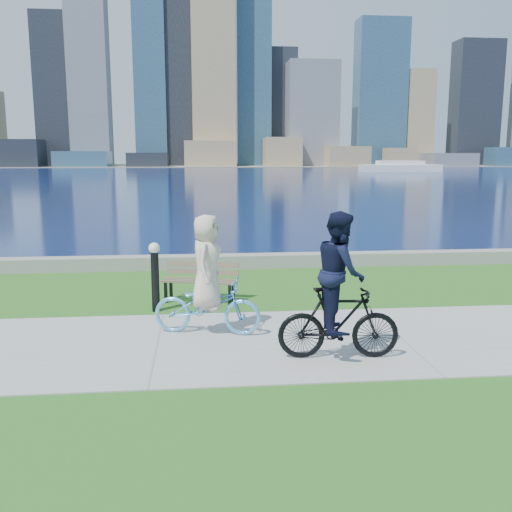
{
  "coord_description": "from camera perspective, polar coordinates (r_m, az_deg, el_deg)",
  "views": [
    {
      "loc": [
        -3.29,
        -8.79,
        3.03
      ],
      "look_at": [
        -2.22,
        1.84,
        1.1
      ],
      "focal_mm": 40.0,
      "sensor_mm": 36.0,
      "label": 1
    }
  ],
  "objects": [
    {
      "name": "cyclist_man",
      "position": [
        8.46,
        8.33,
        -4.15
      ],
      "size": [
        0.72,
        1.83,
        2.2
      ],
      "rotation": [
        0.0,
        0.0,
        1.49
      ],
      "color": "black",
      "rests_on": "ground"
    },
    {
      "name": "bollard_lamp",
      "position": [
        11.14,
        -10.07,
        -1.6
      ],
      "size": [
        0.22,
        0.22,
        1.35
      ],
      "color": "black",
      "rests_on": "ground"
    },
    {
      "name": "far_shore",
      "position": [
        138.87,
        -4.43,
        8.99
      ],
      "size": [
        320.0,
        30.0,
        0.12
      ],
      "primitive_type": "cube",
      "color": "gray",
      "rests_on": "ground"
    },
    {
      "name": "bay_water",
      "position": [
        80.92,
        -3.43,
        8.09
      ],
      "size": [
        320.0,
        131.0,
        0.01
      ],
      "primitive_type": "cube",
      "color": "#0B1A48",
      "rests_on": "ground"
    },
    {
      "name": "park_bench",
      "position": [
        11.85,
        -5.57,
        -2.21
      ],
      "size": [
        1.62,
        0.92,
        0.8
      ],
      "rotation": [
        0.0,
        0.0,
        -0.27
      ],
      "color": "black",
      "rests_on": "ground"
    },
    {
      "name": "ferry_far",
      "position": [
        99.42,
        14.21,
        8.62
      ],
      "size": [
        13.28,
        3.79,
        1.8
      ],
      "color": "silver",
      "rests_on": "ground"
    },
    {
      "name": "ground",
      "position": [
        9.87,
        14.2,
        -7.97
      ],
      "size": [
        320.0,
        320.0,
        0.0
      ],
      "primitive_type": "plane",
      "color": "#235817",
      "rests_on": "ground"
    },
    {
      "name": "cyclist_woman",
      "position": [
        9.6,
        -4.92,
        -3.42
      ],
      "size": [
        1.05,
        1.93,
        2.02
      ],
      "rotation": [
        0.0,
        0.0,
        1.33
      ],
      "color": "#61BAED",
      "rests_on": "ground"
    },
    {
      "name": "concrete_path",
      "position": [
        9.87,
        14.2,
        -7.92
      ],
      "size": [
        80.0,
        3.5,
        0.02
      ],
      "primitive_type": "cube",
      "color": "#979792",
      "rests_on": "ground"
    },
    {
      "name": "city_skyline",
      "position": [
        139.23,
        -6.1,
        17.63
      ],
      "size": [
        176.48,
        23.06,
        76.0
      ],
      "color": "#917959",
      "rests_on": "ground"
    },
    {
      "name": "seawall",
      "position": [
        15.62,
        6.54,
        -0.36
      ],
      "size": [
        90.0,
        0.5,
        0.35
      ],
      "primitive_type": "cube",
      "color": "gray",
      "rests_on": "ground"
    }
  ]
}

